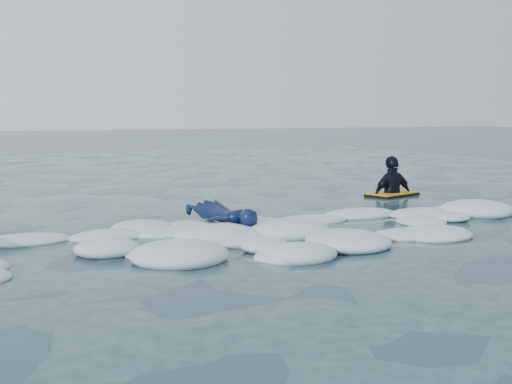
{
  "coord_description": "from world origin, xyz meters",
  "views": [
    {
      "loc": [
        -2.56,
        -7.11,
        1.69
      ],
      "look_at": [
        1.26,
        1.6,
        0.52
      ],
      "focal_mm": 45.0,
      "sensor_mm": 36.0,
      "label": 1
    }
  ],
  "objects": [
    {
      "name": "ground",
      "position": [
        0.0,
        0.0,
        0.0
      ],
      "size": [
        120.0,
        120.0,
        0.0
      ],
      "primitive_type": "plane",
      "color": "#172638",
      "rests_on": "ground"
    },
    {
      "name": "foam_band",
      "position": [
        0.0,
        1.03,
        0.0
      ],
      "size": [
        12.0,
        3.1,
        0.3
      ],
      "primitive_type": null,
      "color": "silver",
      "rests_on": "ground"
    },
    {
      "name": "prone_woman_unit",
      "position": [
        0.72,
        1.5,
        0.2
      ],
      "size": [
        0.87,
        1.63,
        0.4
      ],
      "rotation": [
        0.0,
        0.0,
        1.86
      ],
      "color": "black",
      "rests_on": "ground"
    },
    {
      "name": "waiting_rider_unit",
      "position": [
        5.22,
        3.69,
        -0.01
      ],
      "size": [
        1.25,
        0.93,
        1.68
      ],
      "rotation": [
        0.0,
        0.0,
        0.31
      ],
      "color": "black",
      "rests_on": "ground"
    }
  ]
}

